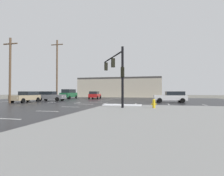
{
  "coord_description": "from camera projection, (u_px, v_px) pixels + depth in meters",
  "views": [
    {
      "loc": [
        8.39,
        -22.52,
        1.62
      ],
      "look_at": [
        0.6,
        9.42,
        2.23
      ],
      "focal_mm": 28.32,
      "sensor_mm": 36.0,
      "label": 1
    }
  ],
  "objects": [
    {
      "name": "utility_pole_mid",
      "position": [
        10.0,
        69.0,
        23.77
      ],
      "size": [
        2.2,
        0.28,
        8.84
      ],
      "color": "brown",
      "rests_on": "ground_plane"
    },
    {
      "name": "snow_strip_curbside",
      "position": [
        122.0,
        105.0,
        18.76
      ],
      "size": [
        4.0,
        1.6,
        0.06
      ],
      "primitive_type": "cube",
      "color": "white",
      "rests_on": "sidewalk_corner"
    },
    {
      "name": "sedan_grey",
      "position": [
        50.0,
        96.0,
        29.63
      ],
      "size": [
        4.62,
        2.24,
        1.58
      ],
      "rotation": [
        0.0,
        0.0,
        0.06
      ],
      "color": "slate",
      "rests_on": "road_asphalt"
    },
    {
      "name": "traffic_signal_mast",
      "position": [
        116.0,
        68.0,
        17.73
      ],
      "size": [
        3.47,
        5.72,
        5.52
      ],
      "rotation": [
        0.0,
        0.0,
        2.11
      ],
      "color": "black",
      "rests_on": "sidewalk_corner"
    },
    {
      "name": "sedan_tan",
      "position": [
        26.0,
        96.0,
        25.93
      ],
      "size": [
        2.06,
        4.56,
        1.58
      ],
      "rotation": [
        0.0,
        0.0,
        -1.58
      ],
      "color": "tan",
      "rests_on": "road_asphalt"
    },
    {
      "name": "sedan_white",
      "position": [
        171.0,
        97.0,
        25.3
      ],
      "size": [
        4.65,
        2.35,
        1.58
      ],
      "rotation": [
        0.0,
        0.0,
        3.23
      ],
      "color": "white",
      "rests_on": "road_asphalt"
    },
    {
      "name": "road_asphalt",
      "position": [
        91.0,
        103.0,
        23.83
      ],
      "size": [
        44.0,
        44.0,
        0.02
      ],
      "primitive_type": "cube",
      "color": "#232326",
      "rests_on": "ground_plane"
    },
    {
      "name": "utility_pole_far",
      "position": [
        57.0,
        69.0,
        30.62
      ],
      "size": [
        2.2,
        0.28,
        10.54
      ],
      "color": "brown",
      "rests_on": "ground_plane"
    },
    {
      "name": "suv_green",
      "position": [
        69.0,
        94.0,
        38.61
      ],
      "size": [
        2.24,
        4.87,
        2.03
      ],
      "rotation": [
        0.0,
        0.0,
        1.59
      ],
      "color": "#195933",
      "rests_on": "road_asphalt"
    },
    {
      "name": "lane_markings",
      "position": [
        96.0,
        104.0,
        22.21
      ],
      "size": [
        36.15,
        36.15,
        0.01
      ],
      "color": "silver",
      "rests_on": "road_asphalt"
    },
    {
      "name": "strip_building_background",
      "position": [
        120.0,
        87.0,
        51.95
      ],
      "size": [
        23.53,
        8.0,
        5.53
      ],
      "color": "#BCB29E",
      "rests_on": "ground_plane"
    },
    {
      "name": "fire_hydrant",
      "position": [
        154.0,
        103.0,
        15.65
      ],
      "size": [
        0.48,
        0.26,
        0.79
      ],
      "color": "gold",
      "rests_on": "sidewalk_corner"
    },
    {
      "name": "sedan_red",
      "position": [
        95.0,
        95.0,
        37.88
      ],
      "size": [
        2.44,
        4.68,
        1.58
      ],
      "rotation": [
        0.0,
        0.0,
        1.69
      ],
      "color": "#B21919",
      "rests_on": "road_asphalt"
    },
    {
      "name": "ground_plane",
      "position": [
        91.0,
        103.0,
        23.83
      ],
      "size": [
        120.0,
        120.0,
        0.0
      ],
      "primitive_type": "plane",
      "color": "slate"
    }
  ]
}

